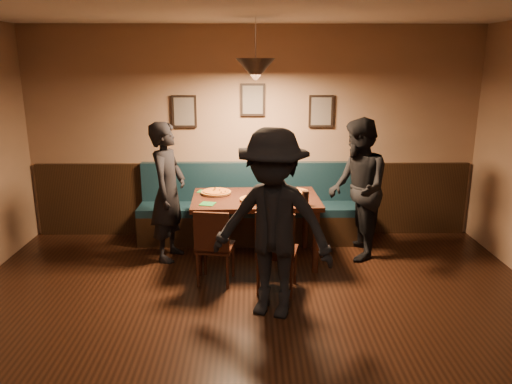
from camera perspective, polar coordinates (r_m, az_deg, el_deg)
wall_back at (r=6.73m, az=-0.37°, el=6.66°), size 6.00×0.00×6.00m
wainscot at (r=6.89m, az=-0.36°, el=-0.81°), size 5.88×0.06×1.00m
booth_bench at (r=6.63m, az=-0.34°, el=-1.44°), size 3.00×0.60×1.00m
picture_left at (r=6.72m, az=-8.17°, el=9.07°), size 0.32×0.04×0.42m
picture_center at (r=6.65m, az=-0.38°, el=10.46°), size 0.32×0.04×0.42m
picture_right at (r=6.73m, az=7.40°, el=9.11°), size 0.32×0.04×0.42m
pendant_lamp at (r=5.67m, az=-0.05°, el=13.74°), size 0.44×0.44×0.25m
dining_table at (r=6.00m, az=-0.04°, el=-4.26°), size 1.51×1.01×0.79m
chair_near_left at (r=5.44m, az=-4.64°, el=-6.06°), size 0.43×0.43×0.84m
chair_near_right at (r=5.24m, az=2.44°, el=-6.56°), size 0.47×0.47×0.90m
diner_left at (r=6.05m, az=-9.98°, el=0.02°), size 0.52×0.68×1.67m
diner_right at (r=6.12m, az=11.49°, el=0.30°), size 0.67×0.84×1.71m
diner_front at (r=4.61m, az=1.91°, el=-3.73°), size 1.31×1.02×1.79m
pizza_a at (r=6.04m, az=-4.58°, el=-0.02°), size 0.42×0.42×0.04m
pizza_b at (r=5.74m, az=-0.27°, el=-0.81°), size 0.36×0.36×0.04m
pizza_c at (r=6.08m, az=4.48°, el=0.04°), size 0.40×0.40×0.04m
soda_glass at (r=5.57m, az=5.63°, el=-0.71°), size 0.09×0.09×0.16m
tabasco_bottle at (r=5.81m, az=4.67°, el=-0.26°), size 0.03×0.03×0.12m
napkin_a at (r=6.17m, az=-5.97°, el=0.07°), size 0.17×0.17×0.01m
napkin_b at (r=5.63m, az=-5.54°, el=-1.35°), size 0.19×0.19×0.01m
cutlery_set at (r=5.51m, az=0.13°, el=-1.67°), size 0.18×0.09×0.00m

